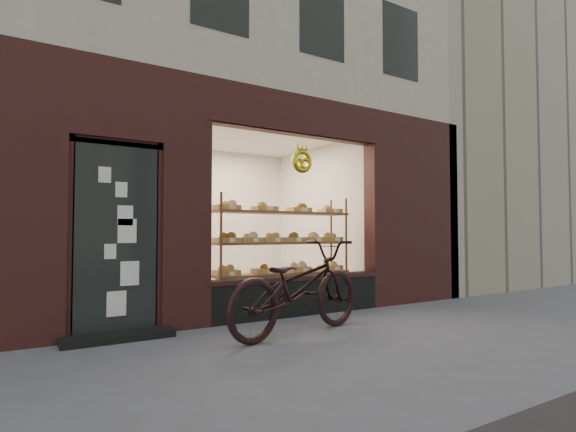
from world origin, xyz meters
TOP-DOWN VIEW (x-y plane):
  - ground at (0.00, 0.00)m, footprint 90.00×90.00m
  - bakery_building at (0.04, 5.29)m, footprint 7.20×7.28m
  - neighbor_right at (9.60, 5.50)m, footprint 12.00×7.00m
  - display_shelf at (0.45, 2.55)m, footprint 2.20×0.45m
  - bicycle at (-0.21, 1.12)m, footprint 2.12×1.12m

SIDE VIEW (x-z plane):
  - ground at x=0.00m, z-range 0.00..0.00m
  - bicycle at x=-0.21m, z-range 0.00..1.06m
  - display_shelf at x=0.45m, z-range 0.02..1.72m
  - neighbor_right at x=9.60m, z-range 0.00..9.00m
  - bakery_building at x=0.04m, z-range 1.08..10.08m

